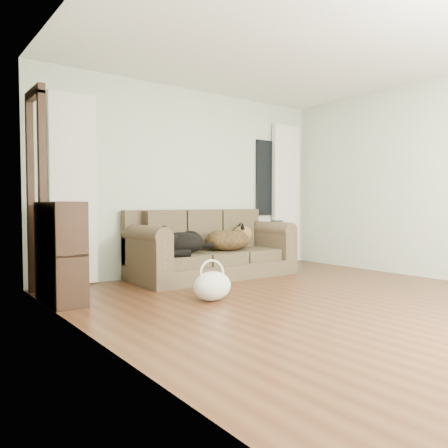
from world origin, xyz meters
TOP-DOWN VIEW (x-y plane):
  - floor at (0.00, 0.00)m, footprint 5.00×5.00m
  - ceiling at (0.00, 0.00)m, footprint 5.00×5.00m
  - wall_back at (0.00, 2.50)m, footprint 4.50×0.04m
  - wall_left at (-2.25, 0.00)m, footprint 0.04×5.00m
  - wall_right at (2.25, 0.00)m, footprint 0.04×5.00m
  - curtain_left at (-1.70, 2.42)m, footprint 0.55×0.08m
  - curtain_right at (1.80, 2.42)m, footprint 0.55×0.08m
  - window_pane at (1.45, 2.47)m, footprint 0.50×0.03m
  - door_casing at (-2.20, 2.05)m, footprint 0.07×0.60m
  - sofa at (0.02, 1.97)m, footprint 2.22×0.96m
  - dog_black_lab at (-0.58, 1.89)m, footprint 0.71×0.52m
  - dog_shepherd at (0.24, 1.92)m, footprint 0.72×0.54m
  - tv_remote at (1.08, 1.86)m, footprint 0.12×0.20m
  - tote_bag at (-0.84, 0.79)m, footprint 0.50×0.46m
  - bookshelf at (-2.09, 1.62)m, footprint 0.31×0.80m

SIDE VIEW (x-z plane):
  - floor at x=0.00m, z-range 0.00..0.00m
  - tote_bag at x=-0.84m, z-range 0.01..0.31m
  - sofa at x=0.02m, z-range 0.00..0.90m
  - dog_black_lab at x=-0.58m, z-range 0.34..0.62m
  - dog_shepherd at x=0.24m, z-range 0.34..0.64m
  - bookshelf at x=-2.09m, z-range 0.00..1.00m
  - tv_remote at x=1.08m, z-range 0.72..0.74m
  - door_casing at x=-2.20m, z-range 0.00..2.10m
  - curtain_left at x=-1.70m, z-range 0.02..2.27m
  - curtain_right at x=1.80m, z-range 0.02..2.27m
  - wall_back at x=0.00m, z-range 0.00..2.60m
  - wall_left at x=-2.25m, z-range 0.00..2.60m
  - wall_right at x=2.25m, z-range 0.00..2.60m
  - window_pane at x=1.45m, z-range 0.80..2.00m
  - ceiling at x=0.00m, z-range 2.60..2.60m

